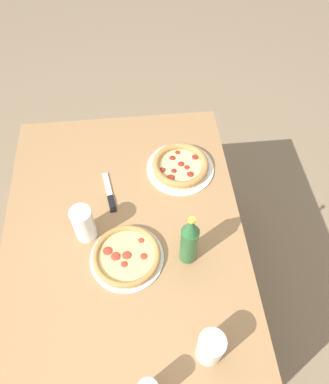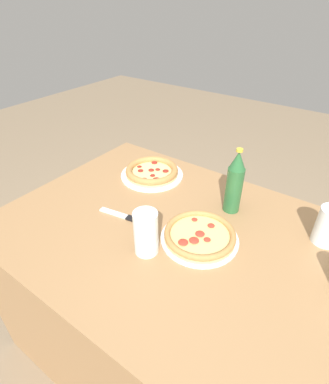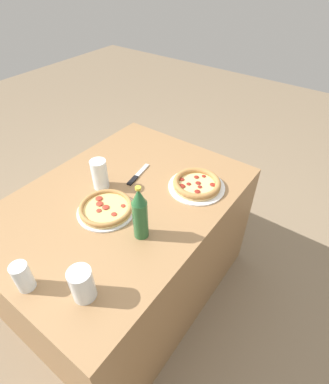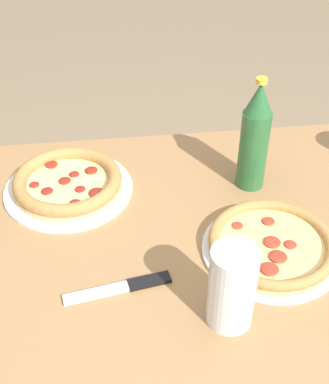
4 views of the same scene
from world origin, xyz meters
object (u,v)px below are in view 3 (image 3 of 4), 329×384
(beer_bottle, at_px, (140,214))
(glass_orange_juice, at_px, (83,285))
(glass_cola, at_px, (100,176))
(knife, at_px, (137,175))
(pizza_salami, at_px, (106,208))
(pizza_pepperoni, at_px, (197,184))
(glass_red_wine, at_px, (23,278))

(beer_bottle, bearing_deg, glass_orange_juice, -176.60)
(glass_cola, bearing_deg, knife, -26.60)
(pizza_salami, xyz_separation_m, glass_orange_juice, (-0.35, -0.24, 0.04))
(glass_cola, bearing_deg, beer_bottle, -109.31)
(pizza_pepperoni, relative_size, glass_orange_juice, 2.13)
(pizza_pepperoni, xyz_separation_m, glass_cola, (-0.28, 0.39, 0.05))
(pizza_pepperoni, distance_m, glass_orange_juice, 0.74)
(glass_orange_juice, distance_m, beer_bottle, 0.34)
(pizza_pepperoni, bearing_deg, knife, 108.72)
(pizza_salami, height_order, glass_orange_juice, glass_orange_juice)
(pizza_salami, distance_m, pizza_pepperoni, 0.46)
(glass_orange_juice, bearing_deg, pizza_pepperoni, -0.28)
(pizza_salami, relative_size, knife, 1.35)
(glass_orange_juice, distance_m, knife, 0.71)
(pizza_salami, bearing_deg, glass_cola, 51.77)
(pizza_pepperoni, xyz_separation_m, glass_red_wine, (-0.84, 0.20, 0.03))
(glass_red_wine, bearing_deg, knife, 8.03)
(glass_cola, distance_m, glass_red_wine, 0.59)
(pizza_salami, distance_m, beer_bottle, 0.24)
(pizza_salami, xyz_separation_m, pizza_pepperoni, (0.39, -0.24, 0.00))
(pizza_pepperoni, height_order, knife, pizza_pepperoni)
(glass_red_wine, height_order, beer_bottle, beer_bottle)
(glass_orange_juice, xyz_separation_m, glass_red_wine, (-0.10, 0.19, -0.01))
(pizza_pepperoni, distance_m, glass_red_wine, 0.86)
(pizza_salami, bearing_deg, knife, 11.32)
(glass_orange_juice, height_order, beer_bottle, beer_bottle)
(pizza_pepperoni, distance_m, beer_bottle, 0.42)
(glass_red_wine, bearing_deg, glass_orange_juice, -62.68)
(pizza_salami, relative_size, glass_cola, 1.72)
(glass_orange_juice, height_order, glass_red_wine, glass_orange_juice)
(knife, bearing_deg, pizza_salami, -168.68)
(pizza_salami, relative_size, pizza_pepperoni, 0.94)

